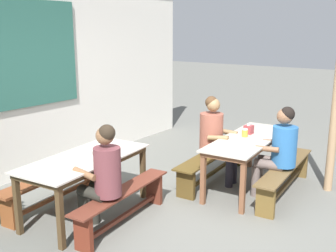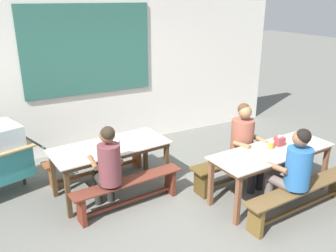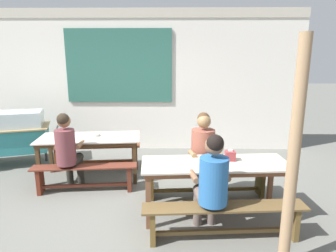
% 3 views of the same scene
% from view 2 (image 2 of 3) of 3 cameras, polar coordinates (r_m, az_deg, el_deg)
% --- Properties ---
extents(ground_plane, '(40.00, 40.00, 0.00)m').
position_cam_2_polar(ground_plane, '(4.99, 3.63, -13.51)').
color(ground_plane, slate).
extents(backdrop_wall, '(6.97, 0.23, 3.05)m').
position_cam_2_polar(backdrop_wall, '(6.78, -8.67, 10.00)').
color(backdrop_wall, silver).
rests_on(backdrop_wall, ground_plane).
extents(dining_table_far, '(1.75, 0.92, 0.73)m').
position_cam_2_polar(dining_table_far, '(5.22, -9.21, -3.87)').
color(dining_table_far, beige).
rests_on(dining_table_far, ground_plane).
extents(dining_table_near, '(1.93, 0.79, 0.73)m').
position_cam_2_polar(dining_table_near, '(5.22, 16.32, -4.47)').
color(dining_table_near, beige).
rests_on(dining_table_near, ground_plane).
extents(bench_far_back, '(1.69, 0.43, 0.42)m').
position_cam_2_polar(bench_far_back, '(5.83, -11.27, -5.36)').
color(bench_far_back, brown).
rests_on(bench_far_back, ground_plane).
extents(bench_far_front, '(1.62, 0.41, 0.42)m').
position_cam_2_polar(bench_far_front, '(4.95, -6.27, -10.17)').
color(bench_far_front, brown).
rests_on(bench_far_front, ground_plane).
extents(bench_near_back, '(1.90, 0.44, 0.42)m').
position_cam_2_polar(bench_near_back, '(5.71, 11.93, -6.04)').
color(bench_near_back, '#513D1A').
rests_on(bench_near_back, ground_plane).
extents(bench_near_front, '(1.87, 0.40, 0.42)m').
position_cam_2_polar(bench_near_front, '(5.09, 20.47, -10.45)').
color(bench_near_front, brown).
rests_on(bench_near_front, ground_plane).
extents(person_near_front, '(0.47, 0.56, 1.25)m').
position_cam_2_polar(person_near_front, '(4.82, 19.43, -6.33)').
color(person_near_front, '#685953').
rests_on(person_near_front, ground_plane).
extents(person_left_back_turned, '(0.40, 0.52, 1.25)m').
position_cam_2_polar(person_left_back_turned, '(4.71, -9.57, -6.13)').
color(person_left_back_turned, '#2B2A24').
rests_on(person_left_back_turned, ground_plane).
extents(person_right_near_table, '(0.49, 0.56, 1.29)m').
position_cam_2_polar(person_right_near_table, '(5.45, 12.17, -2.34)').
color(person_right_near_table, black).
rests_on(person_right_near_table, ground_plane).
extents(tissue_box, '(0.13, 0.11, 0.15)m').
position_cam_2_polar(tissue_box, '(5.36, 17.36, -2.31)').
color(tissue_box, '#96373B').
rests_on(tissue_box, dining_table_near).
extents(condiment_jar, '(0.08, 0.08, 0.12)m').
position_cam_2_polar(condiment_jar, '(5.22, 16.11, -2.87)').
color(condiment_jar, gold).
rests_on(condiment_jar, dining_table_near).
extents(soup_bowl, '(0.16, 0.16, 0.05)m').
position_cam_2_polar(soup_bowl, '(5.26, -8.73, -2.51)').
color(soup_bowl, silver).
rests_on(soup_bowl, dining_table_far).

